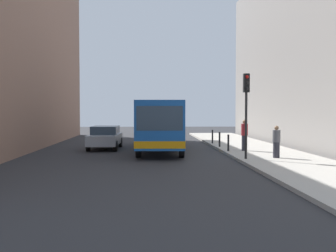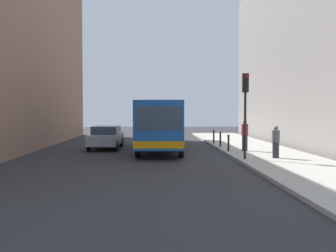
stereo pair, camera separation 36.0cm
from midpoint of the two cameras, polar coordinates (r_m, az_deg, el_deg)
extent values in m
plane|color=#2D2D30|center=(21.68, -0.23, -4.37)|extent=(80.00, 80.00, 0.00)
cube|color=#ADA89E|center=(22.59, 13.62, -3.97)|extent=(4.40, 40.00, 0.15)
cube|color=#19519E|center=(25.12, -1.41, 0.54)|extent=(3.02, 11.11, 2.50)
cube|color=orange|center=(25.17, -1.41, -1.62)|extent=(3.04, 11.13, 0.36)
cube|color=#2D3D4C|center=(19.64, -1.71, 1.09)|extent=(2.26, 0.17, 1.20)
cube|color=#2D3D4C|center=(25.61, -1.39, 1.35)|extent=(2.96, 9.51, 1.00)
cylinder|color=black|center=(21.31, 1.44, -3.13)|extent=(0.33, 1.01, 1.00)
cylinder|color=black|center=(21.36, -4.64, -3.12)|extent=(0.33, 1.01, 1.00)
cylinder|color=black|center=(29.08, 0.96, -1.70)|extent=(0.33, 1.01, 1.00)
cylinder|color=black|center=(29.12, -3.49, -1.70)|extent=(0.33, 1.01, 1.00)
cube|color=#A5A8AD|center=(26.31, -9.23, -1.83)|extent=(1.95, 4.46, 0.64)
cube|color=#2D3D4C|center=(26.43, -9.19, -0.56)|extent=(1.68, 2.52, 0.52)
cylinder|color=black|center=(24.75, -7.84, -2.82)|extent=(0.24, 0.65, 0.64)
cylinder|color=black|center=(25.00, -11.58, -2.80)|extent=(0.24, 0.65, 0.64)
cylinder|color=black|center=(27.72, -7.11, -2.28)|extent=(0.24, 0.65, 0.64)
cylinder|color=black|center=(27.94, -10.46, -2.27)|extent=(0.24, 0.65, 0.64)
cylinder|color=black|center=(19.78, 10.43, 0.05)|extent=(0.12, 0.12, 3.20)
cube|color=black|center=(19.81, 10.48, 5.99)|extent=(0.28, 0.24, 0.90)
sphere|color=red|center=(19.70, 10.57, 6.82)|extent=(0.16, 0.16, 0.16)
sphere|color=black|center=(19.68, 10.57, 6.01)|extent=(0.16, 0.16, 0.16)
sphere|color=black|center=(19.66, 10.56, 5.20)|extent=(0.16, 0.16, 0.16)
cylinder|color=black|center=(23.42, 8.07, -2.36)|extent=(0.11, 0.11, 0.95)
cylinder|color=black|center=(26.15, 6.89, -1.88)|extent=(0.11, 0.11, 0.95)
cylinder|color=black|center=(28.89, 5.94, -1.49)|extent=(0.11, 0.11, 0.95)
cylinder|color=#26262D|center=(20.60, 14.55, -3.28)|extent=(0.32, 0.32, 0.77)
cylinder|color=#4C4C51|center=(20.54, 14.56, -1.39)|extent=(0.38, 0.38, 0.60)
sphere|color=#8C6647|center=(20.52, 14.58, -0.26)|extent=(0.21, 0.21, 0.21)
cylinder|color=#26262D|center=(23.84, 10.30, -2.38)|extent=(0.32, 0.32, 0.88)
cylinder|color=maroon|center=(23.79, 10.32, -0.51)|extent=(0.38, 0.38, 0.68)
sphere|color=#8C6647|center=(23.77, 10.32, 0.60)|extent=(0.24, 0.24, 0.24)
camera|label=1|loc=(0.18, -90.45, -0.02)|focal=43.23mm
camera|label=2|loc=(0.18, 89.55, 0.02)|focal=43.23mm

